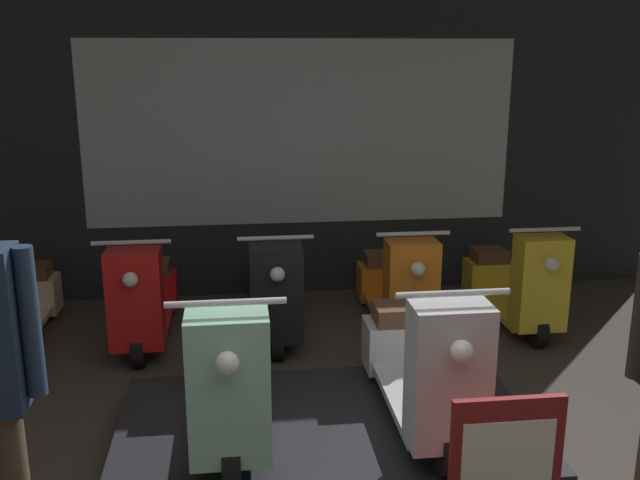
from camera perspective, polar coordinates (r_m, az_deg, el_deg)
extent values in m
cube|color=#23282D|center=(6.72, -1.57, 8.99)|extent=(7.26, 0.08, 3.20)
cube|color=silver|center=(6.68, -1.54, 8.53)|extent=(3.99, 0.01, 1.70)
cube|color=black|center=(4.34, 0.45, -15.47)|extent=(2.41, 1.41, 0.21)
cylinder|color=black|center=(3.69, -7.09, -17.19)|extent=(0.09, 0.28, 0.28)
cylinder|color=black|center=(4.72, -7.10, -9.61)|extent=(0.09, 0.28, 0.28)
cube|color=#8EC6AD|center=(4.20, -7.09, -13.06)|extent=(0.37, 1.09, 0.05)
cube|color=#8EC6AD|center=(3.51, -7.30, -11.63)|extent=(0.39, 0.25, 0.75)
cube|color=#8EC6AD|center=(4.67, -7.13, -8.90)|extent=(0.41, 0.29, 0.32)
cube|color=brown|center=(4.58, -7.22, -6.41)|extent=(0.30, 0.27, 0.12)
cylinder|color=silver|center=(3.34, -7.55, -5.00)|extent=(0.56, 0.03, 0.03)
sphere|color=white|center=(3.26, -7.43, -9.75)|extent=(0.11, 0.11, 0.11)
cylinder|color=black|center=(3.82, 10.04, -16.02)|extent=(0.09, 0.28, 0.28)
cylinder|color=black|center=(4.83, 6.02, -8.98)|extent=(0.09, 0.28, 0.28)
cube|color=#BCBCC1|center=(4.32, 7.77, -12.23)|extent=(0.37, 1.09, 0.05)
cube|color=#BCBCC1|center=(3.66, 10.23, -10.63)|extent=(0.39, 0.25, 0.75)
cube|color=#BCBCC1|center=(4.78, 6.10, -8.29)|extent=(0.41, 0.29, 0.32)
cube|color=brown|center=(4.69, 6.20, -5.84)|extent=(0.30, 0.27, 0.12)
cylinder|color=silver|center=(3.49, 10.59, -4.22)|extent=(0.56, 0.03, 0.03)
sphere|color=white|center=(3.42, 11.27, -8.73)|extent=(0.11, 0.11, 0.11)
cylinder|color=black|center=(6.83, -21.79, -4.59)|extent=(0.09, 0.28, 0.28)
cube|color=beige|center=(6.30, -23.09, -6.45)|extent=(0.37, 1.09, 0.05)
cube|color=beige|center=(6.78, -21.89, -4.07)|extent=(0.41, 0.29, 0.32)
cube|color=brown|center=(6.71, -22.09, -2.30)|extent=(0.30, 0.27, 0.12)
cylinder|color=black|center=(5.54, -14.31, -8.46)|extent=(0.09, 0.28, 0.28)
cylinder|color=black|center=(6.63, -13.08, -4.44)|extent=(0.09, 0.28, 0.28)
cube|color=red|center=(6.09, -13.63, -6.37)|extent=(0.37, 1.09, 0.05)
cube|color=red|center=(5.42, -14.55, -4.60)|extent=(0.39, 0.25, 0.75)
cube|color=red|center=(6.59, -13.14, -3.91)|extent=(0.41, 0.29, 0.32)
cube|color=brown|center=(6.51, -13.26, -2.09)|extent=(0.30, 0.27, 0.12)
cylinder|color=silver|center=(5.29, -14.86, -0.18)|extent=(0.56, 0.03, 0.03)
sphere|color=white|center=(5.19, -14.95, -3.08)|extent=(0.11, 0.11, 0.11)
cylinder|color=black|center=(5.50, -3.44, -8.19)|extent=(0.09, 0.28, 0.28)
cylinder|color=black|center=(6.59, -4.07, -4.19)|extent=(0.09, 0.28, 0.28)
cube|color=black|center=(6.05, -3.78, -6.10)|extent=(0.37, 1.09, 0.05)
cube|color=black|center=(5.38, -3.51, -4.29)|extent=(0.39, 0.25, 0.75)
cube|color=black|center=(6.55, -4.07, -3.65)|extent=(0.41, 0.29, 0.32)
cube|color=brown|center=(6.47, -4.11, -1.81)|extent=(0.30, 0.27, 0.12)
cylinder|color=silver|center=(5.24, -3.58, 0.17)|extent=(0.56, 0.03, 0.03)
sphere|color=white|center=(5.14, -3.43, -2.75)|extent=(0.11, 0.11, 0.11)
cylinder|color=black|center=(5.65, 7.21, -7.64)|extent=(0.09, 0.28, 0.28)
cylinder|color=black|center=(6.72, 4.82, -3.84)|extent=(0.09, 0.28, 0.28)
cube|color=orange|center=(6.18, 5.91, -5.67)|extent=(0.37, 1.09, 0.05)
cube|color=orange|center=(5.53, 7.29, -3.84)|extent=(0.39, 0.25, 0.75)
cube|color=orange|center=(6.67, 4.87, -3.30)|extent=(0.41, 0.29, 0.32)
cube|color=brown|center=(6.60, 4.92, -1.50)|extent=(0.30, 0.27, 0.12)
cylinder|color=silver|center=(5.40, 7.46, 0.51)|extent=(0.56, 0.03, 0.03)
sphere|color=white|center=(5.30, 7.84, -2.32)|extent=(0.11, 0.11, 0.11)
cylinder|color=black|center=(5.98, 16.98, -6.91)|extent=(0.09, 0.28, 0.28)
cylinder|color=black|center=(6.99, 13.18, -3.42)|extent=(0.09, 0.28, 0.28)
cube|color=yellow|center=(6.48, 14.92, -5.12)|extent=(0.37, 1.09, 0.05)
cube|color=yellow|center=(5.86, 17.19, -3.30)|extent=(0.39, 0.25, 0.75)
cube|color=yellow|center=(6.95, 13.27, -2.90)|extent=(0.41, 0.29, 0.32)
cube|color=brown|center=(6.88, 13.40, -1.17)|extent=(0.30, 0.27, 0.12)
cylinder|color=silver|center=(5.74, 17.55, 0.80)|extent=(0.56, 0.03, 0.03)
sphere|color=white|center=(5.65, 18.08, -1.85)|extent=(0.11, 0.11, 0.11)
cylinder|color=#1E2D47|center=(3.11, -22.16, -6.12)|extent=(0.08, 0.08, 0.63)
cube|color=white|center=(3.44, 14.71, -17.56)|extent=(0.42, 0.01, 0.50)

